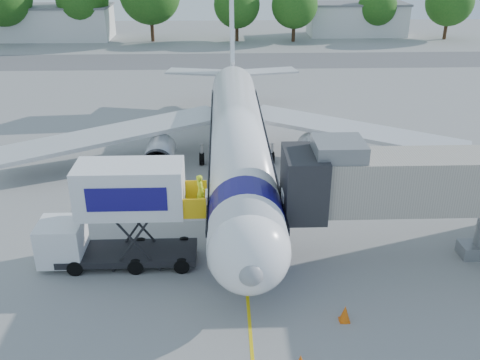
{
  "coord_description": "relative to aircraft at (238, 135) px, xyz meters",
  "views": [
    {
      "loc": [
        -1.1,
        -30.67,
        15.47
      ],
      "look_at": [
        -0.13,
        -3.9,
        3.2
      ],
      "focal_mm": 40.0,
      "sensor_mm": 36.0,
      "label": 1
    }
  ],
  "objects": [
    {
      "name": "ground",
      "position": [
        0.0,
        -4.12,
        -2.95
      ],
      "size": [
        160.0,
        160.0,
        0.0
      ],
      "primitive_type": "plane",
      "color": "gray",
      "rests_on": "ground"
    },
    {
      "name": "guidance_line",
      "position": [
        0.0,
        -4.12,
        -2.94
      ],
      "size": [
        0.15,
        70.0,
        0.01
      ],
      "primitive_type": "cube",
      "color": "yellow",
      "rests_on": "ground"
    },
    {
      "name": "taxiway_strip",
      "position": [
        0.0,
        37.88,
        -2.94
      ],
      "size": [
        120.0,
        10.0,
        0.01
      ],
      "primitive_type": "cube",
      "color": "#59595B",
      "rests_on": "ground"
    },
    {
      "name": "aircraft",
      "position": [
        0.0,
        0.0,
        0.0
      ],
      "size": [
        34.17,
        37.73,
        11.35
      ],
      "color": "white",
      "rests_on": "ground"
    },
    {
      "name": "jet_bridge",
      "position": [
        7.99,
        -11.12,
        1.39
      ],
      "size": [
        13.9,
        3.2,
        6.6
      ],
      "color": "#ADA393",
      "rests_on": "ground"
    },
    {
      "name": "catering_hiloader",
      "position": [
        -6.26,
        -11.12,
        -0.19
      ],
      "size": [
        8.53,
        2.44,
        5.5
      ],
      "color": "black",
      "rests_on": "ground"
    },
    {
      "name": "safety_cone_a",
      "position": [
        4.19,
        -16.12,
        -2.57
      ],
      "size": [
        0.5,
        0.5,
        0.79
      ],
      "color": "#E55D0C",
      "rests_on": "ground"
    },
    {
      "name": "outbuilding_left",
      "position": [
        -28.0,
        55.88,
        -0.29
      ],
      "size": [
        18.4,
        8.4,
        5.3
      ],
      "color": "silver",
      "rests_on": "ground"
    },
    {
      "name": "outbuilding_right",
      "position": [
        22.0,
        57.88,
        -0.29
      ],
      "size": [
        16.4,
        7.4,
        5.3
      ],
      "color": "silver",
      "rests_on": "ground"
    },
    {
      "name": "tree_d",
      "position": [
        1.58,
        52.79,
        2.64
      ],
      "size": [
        7.22,
        7.22,
        9.21
      ],
      "color": "#382314",
      "rests_on": "ground"
    },
    {
      "name": "tree_e",
      "position": [
        10.6,
        52.15,
        2.64
      ],
      "size": [
        7.22,
        7.22,
        9.21
      ],
      "color": "#382314",
      "rests_on": "ground"
    },
    {
      "name": "tree_f",
      "position": [
        24.72,
        55.68,
        1.92
      ],
      "size": [
        6.3,
        6.3,
        8.03
      ],
      "color": "#382314",
      "rests_on": "ground"
    },
    {
      "name": "tree_g",
      "position": [
        35.62,
        53.26,
        2.92
      ],
      "size": [
        7.59,
        7.59,
        9.67
      ],
      "color": "#382314",
      "rests_on": "ground"
    }
  ]
}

